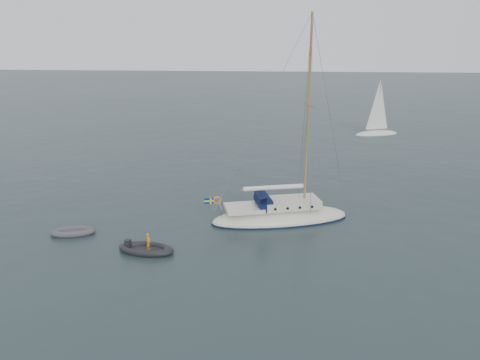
{
  "coord_description": "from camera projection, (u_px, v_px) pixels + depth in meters",
  "views": [
    {
      "loc": [
        2.88,
        -27.3,
        12.15
      ],
      "look_at": [
        0.36,
        0.0,
        3.75
      ],
      "focal_mm": 35.0,
      "sensor_mm": 36.0,
      "label": 1
    }
  ],
  "objects": [
    {
      "name": "dinghy",
      "position": [
        73.0,
        232.0,
        30.04
      ],
      "size": [
        2.85,
        1.29,
        0.41
      ],
      "rotation": [
        0.0,
        0.0,
        0.25
      ],
      "color": "#46454A",
      "rests_on": "ground"
    },
    {
      "name": "sailboat",
      "position": [
        281.0,
        206.0,
        32.03
      ],
      "size": [
        10.03,
        3.0,
        14.29
      ],
      "rotation": [
        0.0,
        0.0,
        0.27
      ],
      "color": "beige",
      "rests_on": "ground"
    },
    {
      "name": "ground",
      "position": [
        234.0,
        236.0,
        29.81
      ],
      "size": [
        300.0,
        300.0,
        0.0
      ],
      "primitive_type": "plane",
      "color": "black",
      "rests_on": "ground"
    },
    {
      "name": "distant_yacht_c",
      "position": [
        378.0,
        109.0,
        59.91
      ],
      "size": [
        5.91,
        3.15,
        7.83
      ],
      "rotation": [
        0.0,
        0.0,
        0.36
      ],
      "color": "silver",
      "rests_on": "ground"
    },
    {
      "name": "rib",
      "position": [
        146.0,
        249.0,
        27.57
      ],
      "size": [
        3.42,
        1.55,
        1.21
      ],
      "rotation": [
        0.0,
        0.0,
        -0.12
      ],
      "color": "black",
      "rests_on": "ground"
    }
  ]
}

